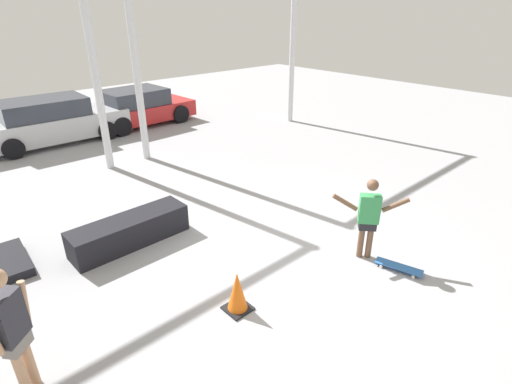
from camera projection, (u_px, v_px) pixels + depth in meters
ground_plane at (284, 251)px, 7.41m from camera, size 36.00×36.00×0.00m
skateboarder at (369, 215)px, 6.91m from camera, size 0.92×1.04×1.53m
skateboard at (399, 267)px, 6.88m from camera, size 0.41×0.82×0.08m
grind_box at (130, 231)px, 7.56m from camera, size 2.23×0.66×0.54m
canopy_support_right at (224, 10)px, 12.09m from camera, size 6.40×0.20×6.53m
parked_car_silver at (51, 122)px, 12.95m from camera, size 4.61×2.02×1.45m
parked_car_red at (138, 108)px, 14.95m from camera, size 4.01×2.12×1.33m
bystander at (12, 327)px, 4.35m from camera, size 0.57×0.51×1.73m
traffic_cone at (237, 292)px, 5.88m from camera, size 0.38×0.38×0.67m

